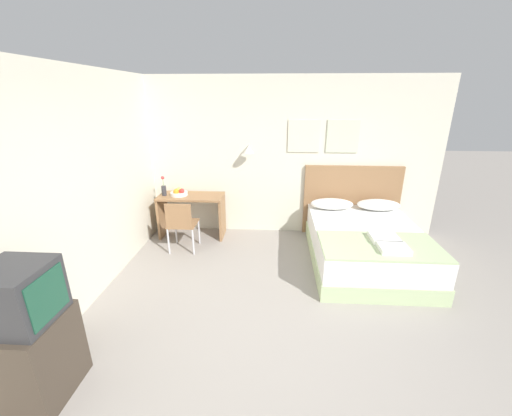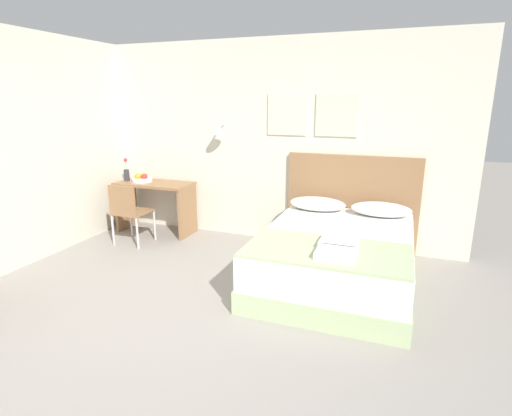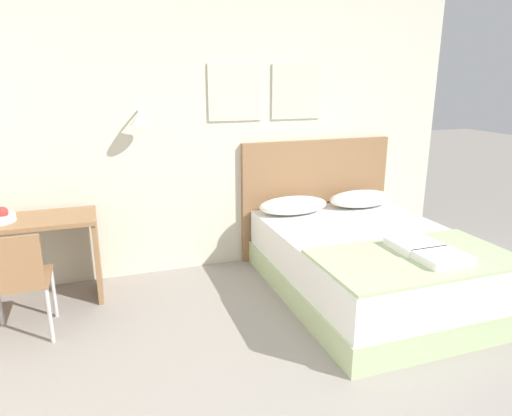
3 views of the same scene
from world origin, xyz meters
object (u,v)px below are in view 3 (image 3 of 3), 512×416
object	(u,v)px
throw_blanket	(416,258)
folded_towel_near_foot	(414,245)
pillow_right	(361,199)
pillow_left	(293,205)
bed	(369,264)
desk	(28,246)
desk_chair	(16,277)
folded_towel_mid_bed	(442,258)
headboard	(316,198)

from	to	relation	value
throw_blanket	folded_towel_near_foot	size ratio (longest dim) A/B	4.28
pillow_right	pillow_left	bearing A→B (deg)	180.00
bed	pillow_right	xyz separation A→B (m)	(0.38, 0.78, 0.36)
pillow_left	desk	xyz separation A→B (m)	(-2.37, -0.01, -0.13)
pillow_left	desk_chair	bearing A→B (deg)	-165.52
pillow_left	desk	world-z (taller)	desk
pillow_right	folded_towel_near_foot	distance (m)	1.27
desk	desk_chair	bearing A→B (deg)	-90.85
pillow_right	desk	world-z (taller)	desk
pillow_right	folded_towel_mid_bed	size ratio (longest dim) A/B	2.02
throw_blanket	folded_towel_near_foot	distance (m)	0.17
bed	folded_towel_mid_bed	xyz separation A→B (m)	(0.11, -0.74, 0.33)
headboard	pillow_left	distance (m)	0.47
bed	pillow_left	size ratio (longest dim) A/B	2.94
folded_towel_near_foot	desk_chair	bearing A→B (deg)	167.69
bed	desk	bearing A→B (deg)	164.24
pillow_right	desk_chair	distance (m)	3.20
headboard	desk	distance (m)	2.76
pillow_left	throw_blanket	size ratio (longest dim) A/B	0.47
folded_towel_near_foot	folded_towel_mid_bed	bearing A→B (deg)	-86.13
pillow_left	headboard	bearing A→B (deg)	35.25
pillow_left	folded_towel_near_foot	bearing A→B (deg)	-69.25
bed	throw_blanket	world-z (taller)	throw_blanket
headboard	pillow_right	bearing A→B (deg)	-35.25
desk	pillow_left	bearing A→B (deg)	0.22
pillow_right	folded_towel_near_foot	size ratio (longest dim) A/B	2.02
throw_blanket	desk	distance (m)	3.07
pillow_right	folded_towel_mid_bed	world-z (taller)	pillow_right
headboard	folded_towel_mid_bed	xyz separation A→B (m)	(0.11, -1.79, -0.00)
pillow_right	desk_chair	bearing A→B (deg)	-168.92
bed	throw_blanket	xyz separation A→B (m)	(0.00, -0.59, 0.29)
folded_towel_mid_bed	bed	bearing A→B (deg)	98.35
throw_blanket	folded_towel_near_foot	world-z (taller)	folded_towel_near_foot
throw_blanket	desk	bearing A→B (deg)	153.51
folded_towel_near_foot	desk	distance (m)	3.09
bed	pillow_right	bearing A→B (deg)	64.21
desk_chair	folded_towel_mid_bed	bearing A→B (deg)	-17.58
pillow_left	pillow_right	bearing A→B (deg)	0.00
pillow_right	headboard	bearing A→B (deg)	144.75
headboard	desk_chair	xyz separation A→B (m)	(-2.76, -0.88, -0.12)
desk	throw_blanket	bearing A→B (deg)	-26.49
pillow_right	desk_chair	size ratio (longest dim) A/B	0.84
throw_blanket	headboard	bearing A→B (deg)	90.00
desk	pillow_right	bearing A→B (deg)	0.17
pillow_right	throw_blanket	xyz separation A→B (m)	(-0.38, -1.38, -0.07)
throw_blanket	folded_towel_mid_bed	xyz separation A→B (m)	(0.11, -0.14, 0.04)
headboard	throw_blanket	bearing A→B (deg)	-90.00
desk	headboard	bearing A→B (deg)	5.76
pillow_left	desk	size ratio (longest dim) A/B	0.64
folded_towel_near_foot	desk	xyz separation A→B (m)	(-2.84, 1.23, -0.10)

